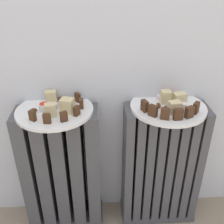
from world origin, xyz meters
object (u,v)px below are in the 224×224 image
(radiator_right, at_px, (161,168))
(jam_bowl_left, at_px, (45,107))
(radiator_left, at_px, (62,172))
(plate_left, at_px, (55,110))
(jam_bowl_right, at_px, (171,96))
(fork, at_px, (169,108))
(plate_right, at_px, (168,107))

(radiator_right, xyz_separation_m, jam_bowl_left, (-0.46, -0.01, 0.32))
(radiator_left, distance_m, jam_bowl_left, 0.32)
(plate_left, height_order, jam_bowl_left, jam_bowl_left)
(jam_bowl_right, distance_m, fork, 0.08)
(radiator_right, height_order, jam_bowl_left, jam_bowl_left)
(jam_bowl_left, relative_size, jam_bowl_right, 0.92)
(plate_right, bearing_deg, plate_left, 180.00)
(jam_bowl_left, distance_m, jam_bowl_right, 0.48)
(radiator_right, xyz_separation_m, plate_left, (-0.42, 0.00, 0.29))
(radiator_left, relative_size, plate_left, 2.00)
(plate_right, distance_m, fork, 0.02)
(plate_left, relative_size, jam_bowl_right, 6.27)
(radiator_left, height_order, radiator_right, same)
(radiator_right, relative_size, jam_bowl_right, 12.57)
(jam_bowl_left, height_order, jam_bowl_right, jam_bowl_left)
(jam_bowl_left, xyz_separation_m, jam_bowl_right, (0.48, 0.06, -0.00))
(radiator_right, xyz_separation_m, fork, (-0.00, -0.02, 0.30))
(plate_left, bearing_deg, plate_right, 0.00)
(radiator_right, height_order, jam_bowl_right, jam_bowl_right)
(plate_right, height_order, jam_bowl_right, jam_bowl_right)
(radiator_left, relative_size, jam_bowl_left, 13.67)
(plate_right, distance_m, jam_bowl_right, 0.06)
(radiator_left, distance_m, jam_bowl_right, 0.55)
(fork, bearing_deg, plate_left, 176.84)
(radiator_left, height_order, fork, fork)
(jam_bowl_left, bearing_deg, plate_right, 0.76)
(jam_bowl_left, bearing_deg, fork, -2.16)
(jam_bowl_left, relative_size, fork, 0.44)
(radiator_left, relative_size, radiator_right, 1.00)
(radiator_left, bearing_deg, fork, -3.16)
(plate_right, relative_size, jam_bowl_left, 6.82)
(plate_right, relative_size, fork, 2.98)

